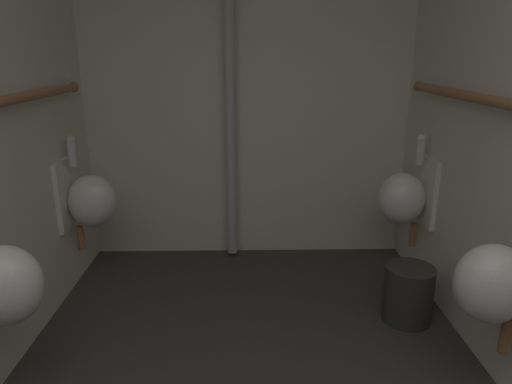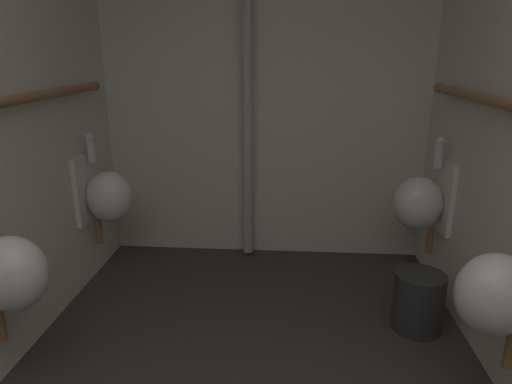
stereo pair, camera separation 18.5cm
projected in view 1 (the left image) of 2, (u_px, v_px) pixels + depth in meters
wall_back at (247, 73)px, 3.20m from camera, size 2.44×0.06×2.70m
urinal_left_mid at (0, 283)px, 1.84m from camera, size 0.32×0.30×0.76m
urinal_left_far at (89, 199)px, 2.88m from camera, size 0.32×0.30×0.76m
urinal_right_mid at (497, 281)px, 1.86m from camera, size 0.32×0.30×0.76m
urinal_right_far at (405, 197)px, 2.93m from camera, size 0.32×0.30×0.76m
standpipe_back_wall at (230, 73)px, 3.09m from camera, size 0.08×0.08×2.65m
waste_bin at (408, 294)px, 2.60m from camera, size 0.28×0.28×0.33m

